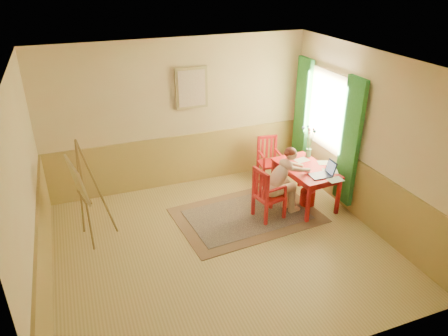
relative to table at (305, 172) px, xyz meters
name	(u,v)px	position (x,y,z in m)	size (l,w,h in m)	color
room	(221,165)	(-1.84, -0.70, 0.77)	(5.04, 4.54, 2.84)	tan
wainscot	(205,194)	(-1.84, 0.10, -0.13)	(5.00, 4.50, 1.00)	#A98D48
window	(325,122)	(0.58, 0.40, 0.71)	(0.12, 2.01, 2.20)	white
wall_portrait	(192,88)	(-1.59, 1.51, 1.27)	(0.60, 0.05, 0.76)	tan
rug	(247,215)	(-1.12, -0.04, -0.62)	(2.53, 1.80, 0.02)	#8C7251
table	(305,172)	(0.00, 0.00, 0.00)	(0.82, 1.26, 0.72)	red
chair_left	(267,194)	(-0.85, -0.22, -0.16)	(0.50, 0.49, 0.94)	red
chair_back	(269,160)	(-0.20, 1.03, -0.18)	(0.45, 0.46, 0.90)	red
figure	(282,179)	(-0.56, -0.18, 0.04)	(0.93, 0.48, 1.22)	beige
laptop	(324,173)	(0.11, -0.38, 0.14)	(0.42, 0.26, 0.25)	#1E2338
papers	(323,168)	(0.25, -0.14, 0.09)	(0.63, 1.08, 0.00)	white
vase	(309,143)	(0.26, 0.38, 0.36)	(0.21, 0.32, 0.60)	#3F724C
wastebasket	(307,198)	(0.04, -0.08, -0.49)	(0.27, 0.27, 0.29)	red
easel	(80,183)	(-3.73, 0.20, 0.38)	(0.63, 0.77, 1.71)	olive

